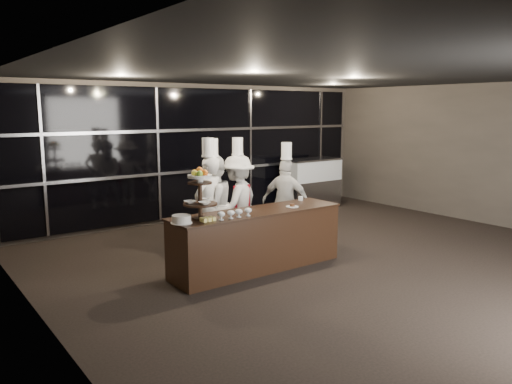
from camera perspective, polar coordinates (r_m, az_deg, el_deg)
room at (r=7.53m, az=14.10°, el=1.90°), size 10.00×10.00×10.00m
window_wall at (r=11.30m, az=-5.68°, el=4.60°), size 8.60×0.10×2.80m
buffet_counter at (r=7.72m, az=0.14°, el=-5.46°), size 2.84×0.74×0.92m
display_stand at (r=7.00m, az=-6.43°, el=0.23°), size 0.48×0.48×0.74m
compotes at (r=7.11m, az=-2.44°, el=-2.34°), size 0.57×0.11×0.12m
layer_cake at (r=6.87m, az=-8.52°, el=-3.10°), size 0.30×0.30×0.11m
pastry_squares at (r=6.94m, az=-5.54°, el=-3.12°), size 0.19×0.13×0.05m
small_plate at (r=7.92m, az=4.16°, el=-1.62°), size 0.20×0.20×0.05m
chef_cup at (r=8.49m, az=5.12°, el=-0.74°), size 0.08×0.08×0.07m
display_case at (r=12.47m, az=6.34°, el=1.27°), size 1.50×0.66×1.24m
chef_a at (r=8.30m, az=-5.43°, el=-1.55°), size 0.72×0.58×1.99m
chef_b at (r=8.50m, az=-4.92°, el=-1.44°), size 0.98×0.87×1.97m
chef_c at (r=8.82m, az=-2.09°, el=-1.05°), size 1.24×1.07×1.97m
chef_d at (r=9.09m, az=3.44°, el=-1.01°), size 0.78×0.99×1.87m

